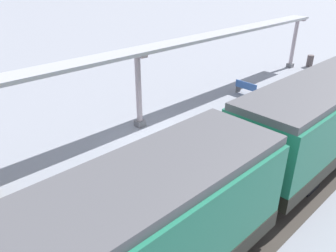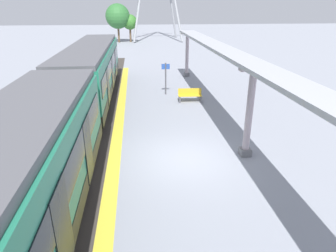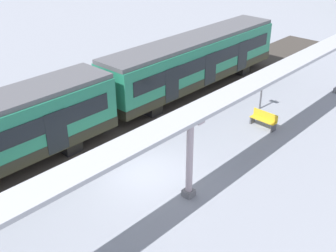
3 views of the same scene
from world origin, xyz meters
The scene contains 11 objects.
ground_plane centered at (0.00, 0.00, 0.00)m, with size 176.00×176.00×0.00m, color gray.
tactile_edge_strip centered at (-2.81, 0.00, 0.00)m, with size 0.52×38.50×0.01m, color gold.
trackbed centered at (-4.67, 0.00, 0.00)m, with size 3.20×50.50×0.01m, color #38332D.
train_far_carriage centered at (-4.66, 9.22, 1.83)m, with size 2.65×14.28×3.48m.
canopy_pillar_second centered at (2.62, 0.09, 1.86)m, with size 1.10×0.44×3.68m.
canopy_pillar_third centered at (2.62, 14.99, 1.86)m, with size 1.10×0.44×3.68m.
canopy_beam centered at (2.62, -0.03, 3.76)m, with size 1.20×30.85×0.16m, color #A8AAB2.
bench_near_end centered at (1.60, 7.61, 0.44)m, with size 1.52×0.49×0.86m.
platform_info_sign centered at (0.22, 9.49, 1.33)m, with size 0.56×0.10×2.20m.
tree_left_background centered at (-4.45, 41.11, 4.09)m, with size 3.92×3.92×6.06m.
tree_right_background centered at (-2.53, 41.44, 3.15)m, with size 2.41×2.41×4.39m.
Camera 2 is at (-1.76, -10.55, 5.85)m, focal length 31.68 mm.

